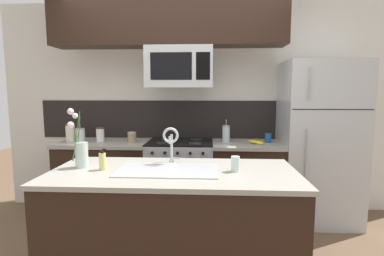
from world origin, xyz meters
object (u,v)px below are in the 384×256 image
Objects in this scene: refrigerator at (318,143)px; drinking_glass at (235,164)px; storage_jar_squat at (132,137)px; french_press at (226,134)px; microwave at (180,68)px; coffee_tin at (268,138)px; flower_vase at (81,152)px; storage_jar_tall at (71,133)px; banana_bunch at (256,142)px; dish_soap_bottle at (102,161)px; storage_jar_short at (100,135)px; sink_faucet at (171,140)px; storage_jar_medium at (80,135)px; stove_range at (180,179)px.

drinking_glass is at bearing -129.92° from refrigerator.
storage_jar_squat is 0.44× the size of french_press.
microwave reaches higher than refrigerator.
flower_vase is at bearing -143.81° from coffee_tin.
storage_jar_tall is 1.88× the size of coffee_tin.
microwave is at bearing 177.36° from banana_bunch.
storage_jar_tall is 1.26× the size of dish_soap_bottle.
microwave is 1.22m from banana_bunch.
storage_jar_squat is at bearing -178.46° from coffee_tin.
storage_jar_tall is 1.53m from dish_soap_bottle.
storage_jar_tall is at bearing 178.45° from microwave.
storage_jar_short is at bearing 103.21° from flower_vase.
coffee_tin reaches higher than banana_bunch.
coffee_tin is at bearing 36.52° from banana_bunch.
sink_faucet is (1.35, -1.05, 0.09)m from storage_jar_tall.
storage_jar_squat is 1.61m from coffee_tin.
drinking_glass is (0.53, -1.23, -0.81)m from microwave.
microwave is at bearing -171.44° from french_press.
storage_jar_medium reaches higher than coffee_tin.
storage_jar_medium reaches higher than storage_jar_squat.
refrigerator reaches higher than storage_jar_short.
refrigerator reaches higher than french_press.
dish_soap_bottle is at bearing -127.65° from french_press.
refrigerator is 0.72m from banana_bunch.
sink_faucet is (-0.86, -0.97, 0.18)m from banana_bunch.
storage_jar_short is 1.04× the size of dish_soap_bottle.
stove_range is 1.22m from sink_faucet.
flower_vase reaches higher than storage_jar_medium.
storage_jar_tall is 1.38m from flower_vase.
storage_jar_squat is 0.25× the size of flower_vase.
storage_jar_medium is at bearing 179.96° from storage_jar_squat.
banana_bunch is (0.88, -0.04, -0.84)m from microwave.
storage_jar_squat reaches higher than banana_bunch.
french_press is 1.67m from dish_soap_bottle.
dish_soap_bottle is 0.35× the size of flower_vase.
storage_jar_tall is 0.37m from storage_jar_short.
flower_vase reaches higher than banana_bunch.
storage_jar_tall is 0.12m from storage_jar_medium.
storage_jar_medium is (0.12, -0.01, -0.02)m from storage_jar_tall.
coffee_tin is 2.11m from flower_vase.
storage_jar_short is (-2.55, -0.03, 0.08)m from refrigerator.
storage_jar_medium is 0.96× the size of dish_soap_bottle.
dish_soap_bottle is 0.21m from flower_vase.
refrigerator is 0.57m from coffee_tin.
banana_bunch is 1.64× the size of drinking_glass.
storage_jar_medium is at bearing -179.74° from refrigerator.
stove_range is 0.77m from storage_jar_squat.
storage_jar_tall reaches higher than coffee_tin.
dish_soap_bottle is (0.10, -1.27, 0.01)m from storage_jar_squat.
french_press is (1.74, 0.05, 0.02)m from storage_jar_medium.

